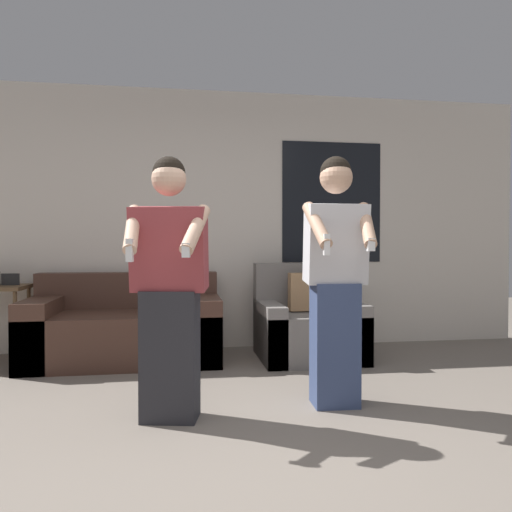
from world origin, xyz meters
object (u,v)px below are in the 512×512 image
(person_left, at_px, (170,289))
(person_right, at_px, (335,279))
(armchair, at_px, (308,326))
(couch, at_px, (126,329))

(person_left, xyz_separation_m, person_right, (1.09, 0.11, 0.04))
(armchair, height_order, person_right, person_right)
(couch, height_order, person_right, person_right)
(armchair, bearing_deg, couch, 175.44)
(person_right, bearing_deg, armchair, 82.61)
(armchair, bearing_deg, person_left, -129.84)
(couch, bearing_deg, armchair, -4.56)
(person_left, relative_size, person_right, 0.97)
(couch, distance_m, armchair, 1.73)
(armchair, bearing_deg, person_right, -97.39)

